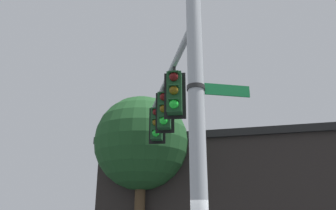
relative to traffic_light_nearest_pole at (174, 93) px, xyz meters
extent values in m
cylinder|color=#ADB2B7|center=(-0.54, 1.80, -1.76)|extent=(0.30, 0.30, 6.73)
cylinder|color=#ADB2B7|center=(0.24, -0.84, 0.77)|extent=(1.72, 5.32, 0.15)
cylinder|color=black|center=(0.00, -0.02, 0.61)|extent=(0.08, 0.08, 0.18)
cube|color=#194723|center=(0.00, -0.02, -0.01)|extent=(0.36, 0.30, 1.05)
sphere|color=#590F0F|center=(0.00, 0.17, 0.34)|extent=(0.22, 0.22, 0.22)
cube|color=#194723|center=(0.00, 0.19, 0.44)|extent=(0.24, 0.20, 0.03)
sphere|color=brown|center=(0.00, 0.17, -0.01)|extent=(0.22, 0.22, 0.22)
cube|color=#194723|center=(0.00, 0.19, 0.09)|extent=(0.24, 0.20, 0.03)
sphere|color=#1EE533|center=(0.00, 0.17, -0.36)|extent=(0.22, 0.22, 0.22)
cube|color=#194723|center=(0.00, 0.19, -0.26)|extent=(0.24, 0.20, 0.03)
cube|color=black|center=(0.00, -0.19, -0.01)|extent=(0.54, 0.03, 1.22)
cylinder|color=black|center=(0.40, -1.36, 0.61)|extent=(0.08, 0.08, 0.18)
cube|color=#194723|center=(0.40, -1.36, -0.01)|extent=(0.36, 0.30, 1.05)
sphere|color=#590F0F|center=(0.40, -1.17, 0.34)|extent=(0.22, 0.22, 0.22)
cube|color=#194723|center=(0.40, -1.15, 0.44)|extent=(0.24, 0.20, 0.03)
sphere|color=brown|center=(0.40, -1.17, -0.01)|extent=(0.22, 0.22, 0.22)
cube|color=#194723|center=(0.40, -1.15, 0.09)|extent=(0.24, 0.20, 0.03)
sphere|color=#1EE533|center=(0.40, -1.17, -0.36)|extent=(0.22, 0.22, 0.22)
cube|color=#194723|center=(0.40, -1.15, -0.26)|extent=(0.24, 0.20, 0.03)
cube|color=black|center=(0.40, -1.53, -0.01)|extent=(0.54, 0.03, 1.22)
cylinder|color=black|center=(0.80, -2.69, 0.61)|extent=(0.08, 0.08, 0.18)
cube|color=#194723|center=(0.80, -2.69, -0.01)|extent=(0.36, 0.30, 1.05)
sphere|color=#590F0F|center=(0.80, -2.50, 0.34)|extent=(0.22, 0.22, 0.22)
cube|color=#194723|center=(0.80, -2.48, 0.44)|extent=(0.24, 0.20, 0.03)
sphere|color=brown|center=(0.80, -2.50, -0.01)|extent=(0.22, 0.22, 0.22)
cube|color=#194723|center=(0.80, -2.48, 0.09)|extent=(0.24, 0.20, 0.03)
sphere|color=#1EE533|center=(0.80, -2.50, -0.36)|extent=(0.22, 0.22, 0.22)
cube|color=#194723|center=(0.80, -2.48, -0.26)|extent=(0.24, 0.20, 0.03)
cube|color=black|center=(0.80, -2.86, -0.01)|extent=(0.54, 0.03, 1.22)
cube|color=#147238|center=(-1.13, 1.63, -0.64)|extent=(0.85, 0.28, 0.22)
cube|color=white|center=(-1.13, 1.61, -0.64)|extent=(0.85, 0.26, 0.04)
cylinder|color=#262626|center=(-0.54, 1.80, -0.64)|extent=(0.34, 0.34, 0.08)
cube|color=#282321|center=(-2.17, -9.21, -2.47)|extent=(11.95, 8.99, 5.33)
cube|color=#193F1E|center=(-2.75, -13.21, -2.20)|extent=(9.92, 2.43, 0.30)
cube|color=black|center=(-2.17, -9.21, 0.35)|extent=(12.43, 9.35, 0.30)
sphere|color=#1E4C23|center=(1.83, -5.68, 0.10)|extent=(3.84, 3.84, 3.84)
camera|label=1|loc=(-0.61, 7.46, -2.95)|focal=35.34mm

